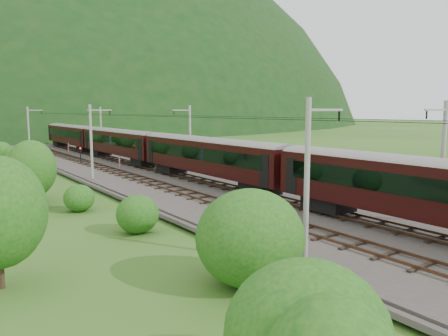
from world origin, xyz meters
TOP-DOWN VIEW (x-y plane):
  - ground at (0.00, 0.00)m, footprint 600.00×600.00m
  - railbed at (0.00, 10.00)m, footprint 14.00×220.00m
  - track_left at (-2.40, 10.00)m, footprint 2.40×220.00m
  - track_right at (2.40, 10.00)m, footprint 2.40×220.00m
  - catenary_left at (-6.12, 32.00)m, footprint 2.54×192.28m
  - catenary_right at (6.12, 32.00)m, footprint 2.54×192.28m
  - overhead_wires at (0.00, 10.00)m, footprint 4.83×198.00m
  - train at (2.40, 33.48)m, footprint 3.11×148.98m
  - hazard_post_near at (-0.03, 39.69)m, footprint 0.15×0.15m
  - hazard_post_far at (0.33, 64.48)m, footprint 0.18×0.18m
  - signal at (-3.15, 46.08)m, footprint 0.25×0.25m
  - vegetation_left at (-14.02, 21.54)m, footprint 13.44×150.29m

SIDE VIEW (x-z plane):
  - ground at x=0.00m, z-range 0.00..0.00m
  - railbed at x=0.00m, z-range 0.00..0.30m
  - track_left at x=-2.40m, z-range 0.24..0.51m
  - track_right at x=2.40m, z-range 0.24..0.51m
  - hazard_post_near at x=-0.03m, z-range 0.30..1.69m
  - hazard_post_far at x=0.33m, z-range 0.30..1.96m
  - signal at x=-3.15m, z-range 0.50..2.76m
  - vegetation_left at x=-14.02m, z-range -0.76..5.15m
  - train at x=2.40m, z-range 0.96..6.38m
  - catenary_left at x=-6.12m, z-range 0.50..8.50m
  - catenary_right at x=6.12m, z-range 0.50..8.50m
  - overhead_wires at x=0.00m, z-range 7.08..7.12m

